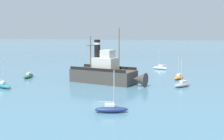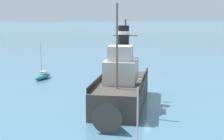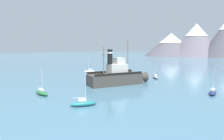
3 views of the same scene
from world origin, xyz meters
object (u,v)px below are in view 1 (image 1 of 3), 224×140
object	(u,v)px
sailboat_grey	(182,84)
sailboat_white	(160,68)
sailboat_teal	(4,86)
sailboat_green	(28,76)
sailboat_orange	(179,77)
sailboat_navy	(111,109)
old_tugboat	(106,73)

from	to	relation	value
sailboat_grey	sailboat_white	bearing A→B (deg)	-163.91
sailboat_teal	sailboat_grey	size ratio (longest dim) A/B	1.00
sailboat_teal	sailboat_green	bearing A→B (deg)	-168.99
sailboat_orange	sailboat_grey	xyz separation A→B (m)	(7.95, 1.03, 0.00)
sailboat_green	sailboat_white	bearing A→B (deg)	131.22
sailboat_teal	sailboat_navy	distance (m)	22.79
sailboat_teal	sailboat_grey	world-z (taller)	same
sailboat_teal	sailboat_grey	distance (m)	29.70
sailboat_navy	sailboat_green	distance (m)	29.92
sailboat_green	sailboat_grey	size ratio (longest dim) A/B	1.00
sailboat_green	sailboat_white	size ratio (longest dim) A/B	1.00
sailboat_navy	sailboat_white	distance (m)	39.93
sailboat_teal	sailboat_navy	size ratio (longest dim) A/B	1.00
old_tugboat	sailboat_green	world-z (taller)	old_tugboat
sailboat_white	sailboat_navy	bearing A→B (deg)	-1.12
sailboat_navy	sailboat_green	size ratio (longest dim) A/B	1.00
sailboat_orange	sailboat_green	bearing A→B (deg)	-76.66
old_tugboat	sailboat_teal	distance (m)	17.50
sailboat_green	sailboat_grey	world-z (taller)	same
sailboat_teal	sailboat_green	world-z (taller)	same
sailboat_green	sailboat_orange	distance (m)	29.99
sailboat_navy	sailboat_orange	size ratio (longest dim) A/B	1.00
sailboat_teal	sailboat_green	size ratio (longest dim) A/B	1.00
old_tugboat	sailboat_teal	bearing A→B (deg)	-57.40
sailboat_white	sailboat_grey	world-z (taller)	same
sailboat_grey	sailboat_green	bearing A→B (deg)	-91.95
old_tugboat	sailboat_orange	bearing A→B (deg)	122.31
sailboat_navy	sailboat_grey	distance (m)	19.34
sailboat_grey	old_tugboat	bearing A→B (deg)	-90.27
sailboat_orange	sailboat_white	world-z (taller)	same
sailboat_orange	sailboat_white	xyz separation A→B (m)	(-14.00, -5.30, 0.00)
sailboat_teal	sailboat_green	distance (m)	10.56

